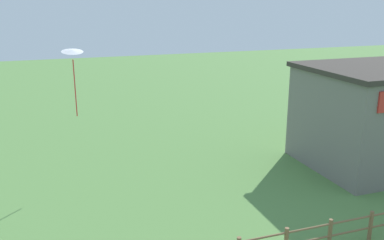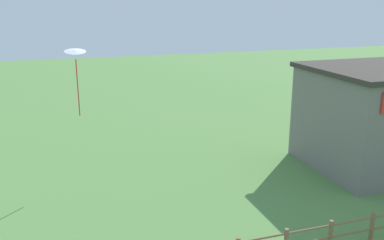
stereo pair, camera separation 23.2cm
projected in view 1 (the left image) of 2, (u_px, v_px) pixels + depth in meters
The scene contains 1 object.
kite_white_delta at pixel (72, 54), 19.02m from camera, with size 1.04×1.04×3.13m.
Camera 1 is at (-4.40, -4.04, 8.24)m, focal length 40.00 mm.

